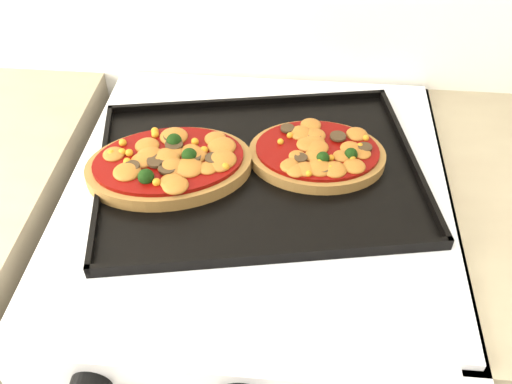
# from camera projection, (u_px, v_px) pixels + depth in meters

# --- Properties ---
(stove) EXTENTS (0.60, 0.60, 0.91)m
(stove) POSITION_uv_depth(u_px,v_px,m) (257.00, 339.00, 1.20)
(stove) COLOR silver
(stove) RESTS_ON floor
(baking_tray) EXTENTS (0.56, 0.45, 0.02)m
(baking_tray) POSITION_uv_depth(u_px,v_px,m) (259.00, 169.00, 0.89)
(baking_tray) COLOR black
(baking_tray) RESTS_ON stove
(pizza_left) EXTENTS (0.29, 0.23, 0.04)m
(pizza_left) POSITION_uv_depth(u_px,v_px,m) (169.00, 163.00, 0.88)
(pizza_left) COLOR olive
(pizza_left) RESTS_ON baking_tray
(pizza_right) EXTENTS (0.22, 0.16, 0.03)m
(pizza_right) POSITION_uv_depth(u_px,v_px,m) (317.00, 153.00, 0.90)
(pizza_right) COLOR olive
(pizza_right) RESTS_ON baking_tray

